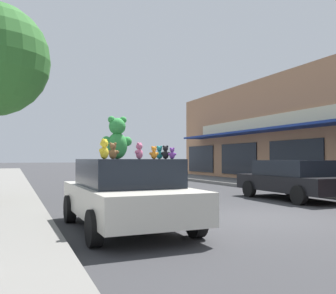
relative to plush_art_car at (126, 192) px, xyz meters
name	(u,v)px	position (x,y,z in m)	size (l,w,h in m)	color
ground_plane	(262,218)	(3.42, 0.16, -0.74)	(260.00, 260.00, 0.00)	#333335
plush_art_car	(126,192)	(0.00, 0.00, 0.00)	(2.10, 4.09, 1.42)	beige
teddy_bear_giant	(117,138)	(-0.14, 0.20, 1.10)	(0.64, 0.39, 0.88)	green
teddy_bear_cream	(117,152)	(0.05, 0.91, 0.83)	(0.20, 0.23, 0.32)	beige
teddy_bear_orange	(154,153)	(0.23, -0.98, 0.79)	(0.18, 0.12, 0.24)	orange
teddy_bear_teal	(159,153)	(0.53, -0.48, 0.80)	(0.19, 0.17, 0.26)	teal
teddy_bear_brown	(113,151)	(-0.43, -0.60, 0.82)	(0.23, 0.17, 0.31)	olive
teddy_bear_pink	(139,151)	(0.08, -0.58, 0.82)	(0.22, 0.21, 0.31)	pink
teddy_bear_black	(166,152)	(0.60, -0.62, 0.80)	(0.19, 0.17, 0.27)	black
teddy_bear_yellow	(104,149)	(-0.67, -0.94, 0.84)	(0.23, 0.25, 0.35)	yellow
teddy_bear_purple	(172,153)	(0.69, -0.74, 0.78)	(0.16, 0.14, 0.22)	purple
teddy_bear_white	(105,152)	(-0.47, -0.10, 0.81)	(0.21, 0.18, 0.28)	white
parked_car_far_center	(294,178)	(6.92, 3.05, -0.01)	(2.09, 4.21, 1.37)	black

